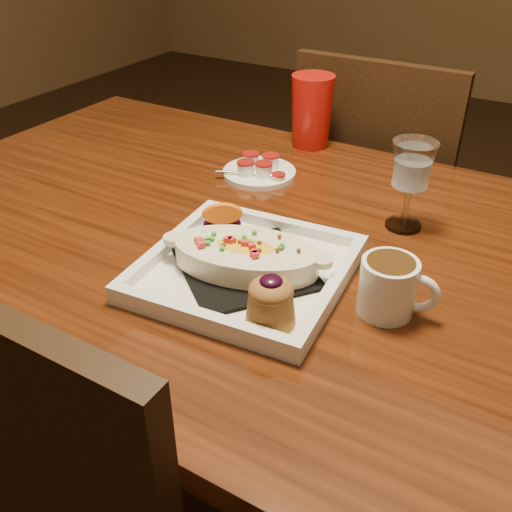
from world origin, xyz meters
The scene contains 9 objects.
floor centered at (0.00, 0.00, 0.00)m, with size 7.00×7.00×0.00m, color black.
table centered at (0.00, 0.00, 0.65)m, with size 1.50×0.90×0.75m.
chair_far centered at (0.00, 0.63, 0.51)m, with size 0.42×0.42×0.93m.
plate centered at (0.05, -0.13, 0.78)m, with size 0.32×0.32×0.08m.
coffee_mug centered at (0.25, -0.10, 0.79)m, with size 0.11×0.08×0.08m.
goblet centered at (0.20, 0.14, 0.86)m, with size 0.08×0.08×0.16m.
saucer centered at (-0.13, 0.20, 0.76)m, with size 0.15×0.15×0.10m.
creamer_loose centered at (-0.07, 0.18, 0.76)m, with size 0.03×0.03×0.02m.
red_tumbler centered at (-0.11, 0.40, 0.83)m, with size 0.10×0.10×0.16m, color red.
Camera 1 is at (0.42, -0.73, 1.25)m, focal length 40.00 mm.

